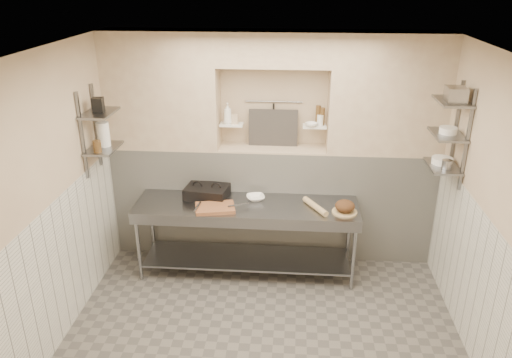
# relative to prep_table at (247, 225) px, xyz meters

# --- Properties ---
(floor) EXTENTS (4.00, 3.90, 0.10)m
(floor) POSITION_rel_prep_table_xyz_m (0.27, -1.18, -0.69)
(floor) COLOR #5F5A54
(floor) RESTS_ON ground
(ceiling) EXTENTS (4.00, 3.90, 0.10)m
(ceiling) POSITION_rel_prep_table_xyz_m (0.27, -1.18, 2.21)
(ceiling) COLOR silver
(ceiling) RESTS_ON ground
(wall_left) EXTENTS (0.10, 3.90, 2.80)m
(wall_left) POSITION_rel_prep_table_xyz_m (-1.78, -1.18, 0.76)
(wall_left) COLOR #C7B392
(wall_left) RESTS_ON ground
(wall_right) EXTENTS (0.10, 3.90, 2.80)m
(wall_right) POSITION_rel_prep_table_xyz_m (2.32, -1.18, 0.76)
(wall_right) COLOR #C7B392
(wall_right) RESTS_ON ground
(wall_back) EXTENTS (4.00, 0.10, 2.80)m
(wall_back) POSITION_rel_prep_table_xyz_m (0.27, 0.82, 0.76)
(wall_back) COLOR #C7B392
(wall_back) RESTS_ON ground
(backwall_lower) EXTENTS (4.00, 0.40, 1.40)m
(backwall_lower) POSITION_rel_prep_table_xyz_m (0.27, 0.57, 0.06)
(backwall_lower) COLOR silver
(backwall_lower) RESTS_ON floor
(alcove_sill) EXTENTS (1.30, 0.40, 0.02)m
(alcove_sill) POSITION_rel_prep_table_xyz_m (0.27, 0.57, 0.77)
(alcove_sill) COLOR #C7B392
(alcove_sill) RESTS_ON backwall_lower
(backwall_pillar_left) EXTENTS (1.35, 0.40, 1.40)m
(backwall_pillar_left) POSITION_rel_prep_table_xyz_m (-1.05, 0.57, 1.46)
(backwall_pillar_left) COLOR #C7B392
(backwall_pillar_left) RESTS_ON backwall_lower
(backwall_pillar_right) EXTENTS (1.35, 0.40, 1.40)m
(backwall_pillar_right) POSITION_rel_prep_table_xyz_m (1.60, 0.57, 1.46)
(backwall_pillar_right) COLOR #C7B392
(backwall_pillar_right) RESTS_ON backwall_lower
(backwall_header) EXTENTS (1.30, 0.40, 0.40)m
(backwall_header) POSITION_rel_prep_table_xyz_m (0.27, 0.57, 1.96)
(backwall_header) COLOR #C7B392
(backwall_header) RESTS_ON backwall_lower
(wainscot_left) EXTENTS (0.02, 3.90, 1.40)m
(wainscot_left) POSITION_rel_prep_table_xyz_m (-1.72, -1.18, 0.06)
(wainscot_left) COLOR silver
(wainscot_left) RESTS_ON floor
(wainscot_right) EXTENTS (0.02, 3.90, 1.40)m
(wainscot_right) POSITION_rel_prep_table_xyz_m (2.26, -1.18, 0.06)
(wainscot_right) COLOR silver
(wainscot_right) RESTS_ON floor
(alcove_shelf_left) EXTENTS (0.28, 0.16, 0.02)m
(alcove_shelf_left) POSITION_rel_prep_table_xyz_m (-0.23, 0.57, 1.06)
(alcove_shelf_left) COLOR white
(alcove_shelf_left) RESTS_ON backwall_lower
(alcove_shelf_right) EXTENTS (0.28, 0.16, 0.02)m
(alcove_shelf_right) POSITION_rel_prep_table_xyz_m (0.77, 0.57, 1.06)
(alcove_shelf_right) COLOR white
(alcove_shelf_right) RESTS_ON backwall_lower
(utensil_rail) EXTENTS (0.70, 0.02, 0.02)m
(utensil_rail) POSITION_rel_prep_table_xyz_m (0.27, 0.74, 1.31)
(utensil_rail) COLOR gray
(utensil_rail) RESTS_ON wall_back
(hanging_steel) EXTENTS (0.02, 0.02, 0.30)m
(hanging_steel) POSITION_rel_prep_table_xyz_m (0.27, 0.72, 1.14)
(hanging_steel) COLOR black
(hanging_steel) RESTS_ON utensil_rail
(splash_panel) EXTENTS (0.60, 0.08, 0.45)m
(splash_panel) POSITION_rel_prep_table_xyz_m (0.27, 0.67, 1.00)
(splash_panel) COLOR #383330
(splash_panel) RESTS_ON alcove_sill
(shelf_rail_left_a) EXTENTS (0.03, 0.03, 0.95)m
(shelf_rail_left_a) POSITION_rel_prep_table_xyz_m (-1.70, 0.07, 1.16)
(shelf_rail_left_a) COLOR slate
(shelf_rail_left_a) RESTS_ON wall_left
(shelf_rail_left_b) EXTENTS (0.03, 0.03, 0.95)m
(shelf_rail_left_b) POSITION_rel_prep_table_xyz_m (-1.70, -0.33, 1.16)
(shelf_rail_left_b) COLOR slate
(shelf_rail_left_b) RESTS_ON wall_left
(wall_shelf_left_lower) EXTENTS (0.30, 0.50, 0.02)m
(wall_shelf_left_lower) POSITION_rel_prep_table_xyz_m (-1.57, -0.13, 0.96)
(wall_shelf_left_lower) COLOR slate
(wall_shelf_left_lower) RESTS_ON wall_left
(wall_shelf_left_upper) EXTENTS (0.30, 0.50, 0.03)m
(wall_shelf_left_upper) POSITION_rel_prep_table_xyz_m (-1.57, -0.13, 1.36)
(wall_shelf_left_upper) COLOR slate
(wall_shelf_left_upper) RESTS_ON wall_left
(shelf_rail_right_a) EXTENTS (0.03, 0.03, 1.05)m
(shelf_rail_right_a) POSITION_rel_prep_table_xyz_m (2.25, 0.07, 1.21)
(shelf_rail_right_a) COLOR slate
(shelf_rail_right_a) RESTS_ON wall_right
(shelf_rail_right_b) EXTENTS (0.03, 0.03, 1.05)m
(shelf_rail_right_b) POSITION_rel_prep_table_xyz_m (2.25, -0.33, 1.21)
(shelf_rail_right_b) COLOR slate
(shelf_rail_right_b) RESTS_ON wall_right
(wall_shelf_right_lower) EXTENTS (0.30, 0.50, 0.02)m
(wall_shelf_right_lower) POSITION_rel_prep_table_xyz_m (2.11, -0.13, 0.86)
(wall_shelf_right_lower) COLOR slate
(wall_shelf_right_lower) RESTS_ON wall_right
(wall_shelf_right_mid) EXTENTS (0.30, 0.50, 0.02)m
(wall_shelf_right_mid) POSITION_rel_prep_table_xyz_m (2.11, -0.13, 1.21)
(wall_shelf_right_mid) COLOR slate
(wall_shelf_right_mid) RESTS_ON wall_right
(wall_shelf_right_upper) EXTENTS (0.30, 0.50, 0.03)m
(wall_shelf_right_upper) POSITION_rel_prep_table_xyz_m (2.11, -0.13, 1.56)
(wall_shelf_right_upper) COLOR slate
(wall_shelf_right_upper) RESTS_ON wall_right
(prep_table) EXTENTS (2.60, 0.70, 0.90)m
(prep_table) POSITION_rel_prep_table_xyz_m (0.00, 0.00, 0.00)
(prep_table) COLOR gray
(prep_table) RESTS_ON floor
(panini_press) EXTENTS (0.54, 0.43, 0.13)m
(panini_press) POSITION_rel_prep_table_xyz_m (-0.49, 0.19, 0.32)
(panini_press) COLOR black
(panini_press) RESTS_ON prep_table
(cutting_board) EXTENTS (0.50, 0.40, 0.04)m
(cutting_board) POSITION_rel_prep_table_xyz_m (-0.34, -0.14, 0.28)
(cutting_board) COLOR brown
(cutting_board) RESTS_ON prep_table
(knife_blade) EXTENTS (0.23, 0.13, 0.01)m
(knife_blade) POSITION_rel_prep_table_xyz_m (-0.08, -0.10, 0.31)
(knife_blade) COLOR gray
(knife_blade) RESTS_ON cutting_board
(tongs) EXTENTS (0.05, 0.25, 0.02)m
(tongs) POSITION_rel_prep_table_xyz_m (-0.54, -0.21, 0.31)
(tongs) COLOR gray
(tongs) RESTS_ON cutting_board
(mixing_bowl) EXTENTS (0.26, 0.26, 0.05)m
(mixing_bowl) POSITION_rel_prep_table_xyz_m (0.10, 0.15, 0.28)
(mixing_bowl) COLOR white
(mixing_bowl) RESTS_ON prep_table
(rolling_pin) EXTENTS (0.28, 0.42, 0.07)m
(rolling_pin) POSITION_rel_prep_table_xyz_m (0.79, -0.04, 0.29)
(rolling_pin) COLOR tan
(rolling_pin) RESTS_ON prep_table
(bread_board) EXTENTS (0.29, 0.29, 0.02)m
(bread_board) POSITION_rel_prep_table_xyz_m (1.12, -0.11, 0.27)
(bread_board) COLOR tan
(bread_board) RESTS_ON prep_table
(bread_loaf) EXTENTS (0.22, 0.22, 0.13)m
(bread_loaf) POSITION_rel_prep_table_xyz_m (1.12, -0.11, 0.34)
(bread_loaf) COLOR #4C2D19
(bread_loaf) RESTS_ON bread_board
(bottle_soap) EXTENTS (0.11, 0.11, 0.26)m
(bottle_soap) POSITION_rel_prep_table_xyz_m (-0.27, 0.54, 1.20)
(bottle_soap) COLOR white
(bottle_soap) RESTS_ON alcove_shelf_left
(jar_alcove) EXTENTS (0.07, 0.07, 0.11)m
(jar_alcove) POSITION_rel_prep_table_xyz_m (-0.19, 0.56, 1.13)
(jar_alcove) COLOR #C7B392
(jar_alcove) RESTS_ON alcove_shelf_left
(bowl_alcove) EXTENTS (0.18, 0.18, 0.04)m
(bowl_alcove) POSITION_rel_prep_table_xyz_m (0.73, 0.51, 1.09)
(bowl_alcove) COLOR white
(bowl_alcove) RESTS_ON alcove_shelf_right
(condiment_a) EXTENTS (0.06, 0.06, 0.21)m
(condiment_a) POSITION_rel_prep_table_xyz_m (0.86, 0.58, 1.18)
(condiment_a) COLOR #4F361A
(condiment_a) RESTS_ON alcove_shelf_right
(condiment_b) EXTENTS (0.06, 0.06, 0.24)m
(condiment_b) POSITION_rel_prep_table_xyz_m (0.81, 0.60, 1.19)
(condiment_b) COLOR #4F361A
(condiment_b) RESTS_ON alcove_shelf_right
(condiment_c) EXTENTS (0.08, 0.08, 0.13)m
(condiment_c) POSITION_rel_prep_table_xyz_m (0.83, 0.57, 1.13)
(condiment_c) COLOR white
(condiment_c) RESTS_ON alcove_shelf_right
(jug_left) EXTENTS (0.14, 0.14, 0.27)m
(jug_left) POSITION_rel_prep_table_xyz_m (-1.57, -0.09, 1.11)
(jug_left) COLOR white
(jug_left) RESTS_ON wall_shelf_left_lower
(jar_left) EXTENTS (0.09, 0.09, 0.13)m
(jar_left) POSITION_rel_prep_table_xyz_m (-1.57, -0.30, 1.04)
(jar_left) COLOR #4F361A
(jar_left) RESTS_ON wall_shelf_left_lower
(box_left_upper) EXTENTS (0.12, 0.12, 0.16)m
(box_left_upper) POSITION_rel_prep_table_xyz_m (-1.57, -0.14, 1.45)
(box_left_upper) COLOR black
(box_left_upper) RESTS_ON wall_shelf_left_upper
(bowl_right) EXTENTS (0.22, 0.22, 0.07)m
(bowl_right) POSITION_rel_prep_table_xyz_m (2.11, -0.09, 0.90)
(bowl_right) COLOR white
(bowl_right) RESTS_ON wall_shelf_right_lower
(canister_right) EXTENTS (0.10, 0.10, 0.10)m
(canister_right) POSITION_rel_prep_table_xyz_m (2.11, -0.26, 0.92)
(canister_right) COLOR gray
(canister_right) RESTS_ON wall_shelf_right_lower
(bowl_right_mid) EXTENTS (0.18, 0.18, 0.07)m
(bowl_right_mid) POSITION_rel_prep_table_xyz_m (2.11, -0.13, 1.25)
(bowl_right_mid) COLOR white
(bowl_right_mid) RESTS_ON wall_shelf_right_mid
(basket_right) EXTENTS (0.20, 0.24, 0.15)m
(basket_right) POSITION_rel_prep_table_xyz_m (2.11, -0.20, 1.64)
(basket_right) COLOR gray
(basket_right) RESTS_ON wall_shelf_right_upper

